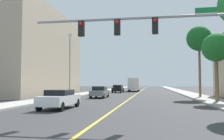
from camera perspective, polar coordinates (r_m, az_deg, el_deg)
name	(u,v)px	position (r m, az deg, el deg)	size (l,w,h in m)	color
ground	(138,93)	(46.40, 6.27, -5.42)	(192.00, 192.00, 0.00)	#38383A
sidewalk_left	(94,92)	(47.68, -4.27, -5.28)	(2.95, 168.00, 0.15)	#B2ADA3
sidewalk_right	(185,93)	(46.72, 17.02, -5.20)	(2.95, 168.00, 0.15)	#9E9B93
lane_marking_center	(138,93)	(46.40, 6.27, -5.42)	(0.16, 144.00, 0.01)	yellow
building_left_near	(11,54)	(41.52, -23.03, 3.44)	(16.36, 21.51, 12.88)	tan
traffic_signal_mast	(170,34)	(12.74, 13.60, 8.36)	(11.43, 0.36, 5.65)	gray
street_lamp	(70,62)	(31.00, -10.04, 1.94)	(0.56, 0.28, 8.01)	gray
palm_mid	(216,48)	(24.99, 23.55, 4.74)	(2.71, 2.71, 6.46)	brown
palm_far	(199,39)	(32.10, 20.05, 6.92)	(3.11, 3.11, 8.85)	brown
car_gray	(100,92)	(30.36, -2.98, -5.26)	(1.81, 4.17, 1.41)	slate
car_silver	(98,90)	(38.86, -3.26, -4.81)	(1.81, 4.47, 1.37)	#BCBCC1
car_white	(60,99)	(17.86, -12.36, -6.68)	(1.81, 4.36, 1.38)	white
car_black	(118,89)	(47.16, 1.42, -4.45)	(1.93, 4.32, 1.51)	black
delivery_truck	(134,84)	(54.49, 5.26, -3.41)	(2.75, 8.96, 2.97)	red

